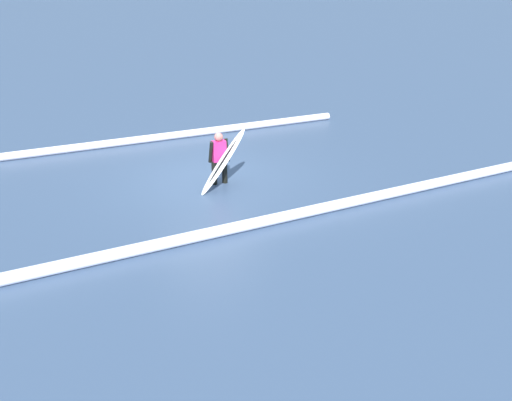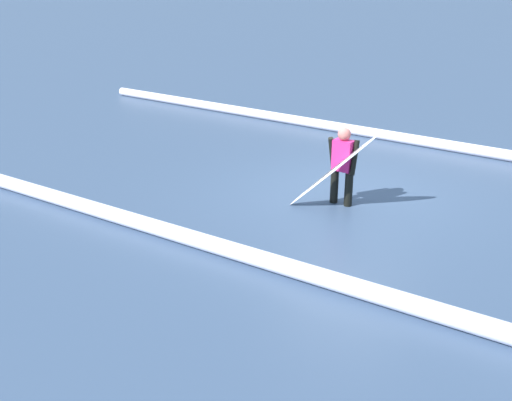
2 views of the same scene
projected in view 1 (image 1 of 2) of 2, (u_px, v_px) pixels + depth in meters
ground_plane at (208, 177)px, 14.41m from camera, size 177.52×177.52×0.00m
surfer at (219, 156)px, 13.72m from camera, size 0.52×0.25×1.36m
surfboard at (223, 161)px, 13.49m from camera, size 1.50×0.75×1.43m
wave_crest_foreground at (106, 144)px, 16.69m from camera, size 15.95×0.58×0.24m
wave_crest_midground at (274, 219)px, 11.78m from camera, size 17.48×0.51×0.25m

